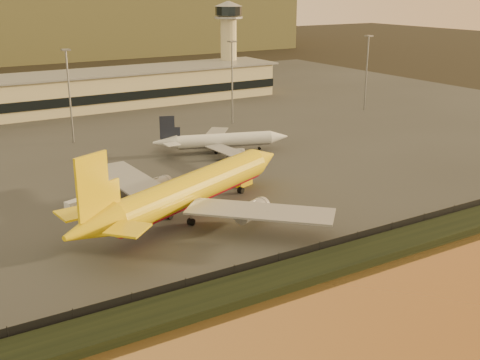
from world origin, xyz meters
The scene contains 11 objects.
ground centered at (0.00, 0.00, 0.00)m, with size 900.00×900.00×0.00m, color black.
embankment centered at (0.00, -17.00, 0.70)m, with size 320.00×7.00×1.40m, color black.
tarmac centered at (0.00, 95.00, 0.10)m, with size 320.00×220.00×0.20m, color #2D2D2D.
perimeter_fence centered at (0.00, -13.00, 1.30)m, with size 300.00×0.05×2.20m, color black.
terminal_building centered at (-14.52, 125.55, 6.25)m, with size 202.00×25.00×12.60m.
control_tower centered at (70.00, 131.00, 21.66)m, with size 11.20×11.20×35.50m.
apron_light_masts centered at (15.00, 75.00, 15.70)m, with size 152.20×12.20×25.40m.
dhl_cargo_jet centered at (-7.96, 12.90, 5.42)m, with size 55.72×52.77×17.48m.
white_narrowbody_jet centered at (19.98, 49.71, 3.27)m, with size 34.86×33.12×10.27m.
gse_vehicle_yellow centered at (10.12, 23.49, 1.16)m, with size 4.28×1.93×1.93m, color yellow.
gse_vehicle_white centered at (-25.10, 28.18, 1.13)m, with size 4.13×1.86×1.86m, color silver.
Camera 1 is at (-55.15, -81.64, 41.70)m, focal length 45.00 mm.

